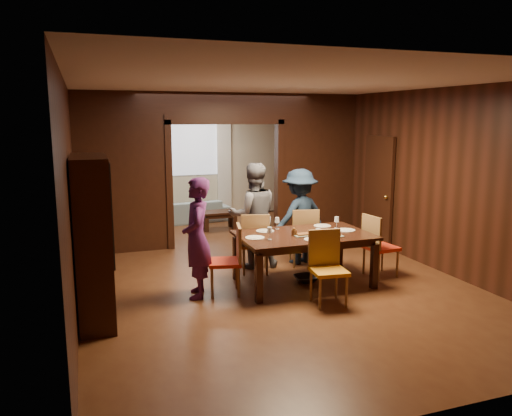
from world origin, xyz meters
name	(u,v)px	position (x,y,z in m)	size (l,w,h in m)	color
floor	(253,265)	(0.00, 0.00, 0.00)	(9.00, 9.00, 0.00)	#522A17
ceiling	(253,87)	(0.00, 0.00, 2.90)	(5.50, 9.00, 0.02)	silver
room_walls	(222,166)	(0.00, 1.89, 1.51)	(5.52, 9.01, 2.90)	black
person_purple	(197,238)	(-1.18, -1.12, 0.83)	(0.60, 0.40, 1.65)	#531E58
person_grey	(253,215)	(0.00, -0.04, 0.86)	(0.84, 0.65, 1.72)	slate
person_navy	(300,216)	(0.81, -0.08, 0.80)	(1.03, 0.59, 1.60)	#17263B
sofa	(191,211)	(-0.23, 3.85, 0.25)	(1.74, 0.68, 0.51)	#89A4B3
serving_bowl	(307,229)	(0.49, -1.06, 0.81)	(0.37, 0.37, 0.09)	black
dining_table	(303,259)	(0.41, -1.12, 0.38)	(1.92, 1.19, 0.76)	black
coffee_table	(219,220)	(0.18, 2.88, 0.20)	(0.80, 0.50, 0.40)	black
chair_left	(225,260)	(-0.80, -1.14, 0.48)	(0.44, 0.44, 0.97)	red
chair_right	(381,245)	(1.70, -1.17, 0.48)	(0.44, 0.44, 0.97)	red
chair_far_l	(255,242)	(-0.08, -0.33, 0.48)	(0.44, 0.44, 0.97)	#CE6613
chair_far_r	(303,236)	(0.81, -0.21, 0.48)	(0.44, 0.44, 0.97)	#C36A12
chair_near	(329,269)	(0.38, -1.98, 0.48)	(0.44, 0.44, 0.97)	orange
hutch	(93,240)	(-2.53, -1.50, 1.00)	(0.40, 1.20, 2.00)	black
door_right	(378,191)	(2.70, 0.50, 1.05)	(0.06, 0.90, 2.10)	black
window_far	(194,148)	(0.00, 4.44, 1.70)	(1.20, 0.03, 1.30)	silver
curtain_left	(164,168)	(-0.75, 4.40, 1.25)	(0.35, 0.06, 2.40)	white
curtain_right	(224,166)	(0.75, 4.40, 1.25)	(0.35, 0.06, 2.40)	white
plate_left	(255,238)	(-0.35, -1.13, 0.77)	(0.27, 0.27, 0.01)	white
plate_far_l	(265,231)	(-0.07, -0.78, 0.77)	(0.27, 0.27, 0.01)	silver
plate_far_r	(322,226)	(0.90, -0.74, 0.77)	(0.27, 0.27, 0.01)	silver
plate_right	(346,230)	(1.10, -1.13, 0.77)	(0.27, 0.27, 0.01)	white
plate_near	(314,239)	(0.38, -1.50, 0.77)	(0.27, 0.27, 0.01)	silver
platter_a	(304,235)	(0.36, -1.23, 0.78)	(0.30, 0.20, 0.04)	gray
platter_b	(332,235)	(0.72, -1.41, 0.78)	(0.30, 0.20, 0.04)	gray
wineglass_left	(270,233)	(-0.19, -1.29, 0.85)	(0.08, 0.08, 0.18)	white
wineglass_far	(277,223)	(0.16, -0.69, 0.85)	(0.08, 0.08, 0.18)	silver
wineglass_right	(337,222)	(1.04, -0.94, 0.85)	(0.08, 0.08, 0.18)	white
tumbler	(318,234)	(0.48, -1.45, 0.83)	(0.07, 0.07, 0.14)	silver
condiment_jar	(294,232)	(0.23, -1.18, 0.82)	(0.08, 0.08, 0.11)	#502D12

